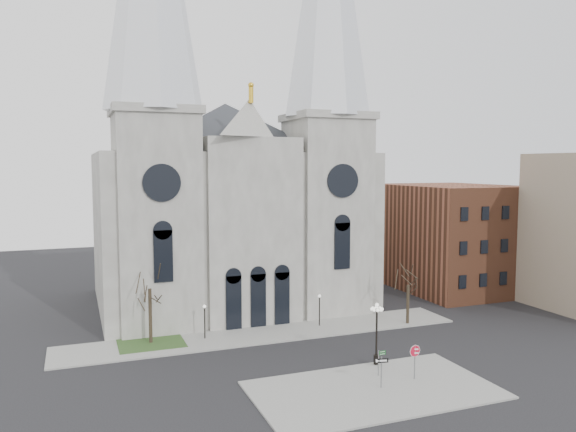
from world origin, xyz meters
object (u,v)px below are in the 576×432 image
object	(u,v)px
globe_lamp	(377,326)
one_way_sign	(381,367)
street_name_sign	(379,360)
stop_sign	(415,355)

from	to	relation	value
globe_lamp	one_way_sign	xyz separation A→B (m)	(-2.14, -4.46, -1.68)
one_way_sign	street_name_sign	world-z (taller)	one_way_sign
street_name_sign	one_way_sign	bearing A→B (deg)	-116.94
street_name_sign	stop_sign	bearing A→B (deg)	-36.86
one_way_sign	street_name_sign	xyz separation A→B (m)	(1.11, 2.19, -0.36)
stop_sign	one_way_sign	distance (m)	3.35
globe_lamp	street_name_sign	bearing A→B (deg)	-114.21
stop_sign	globe_lamp	distance (m)	4.27
stop_sign	one_way_sign	xyz separation A→B (m)	(-3.28, -0.57, -0.35)
stop_sign	globe_lamp	bearing A→B (deg)	125.93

